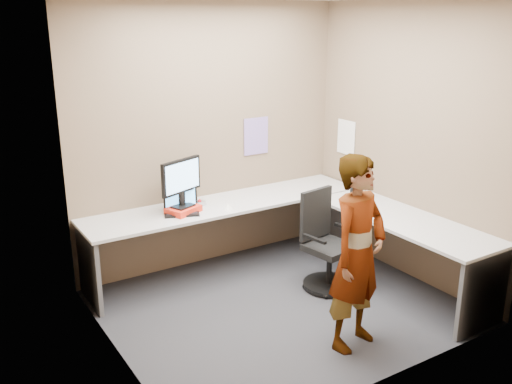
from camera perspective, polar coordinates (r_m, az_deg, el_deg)
ground at (r=5.32m, az=2.44°, el=-11.36°), size 3.00×3.00×0.00m
wall_back at (r=5.91m, az=-4.59°, el=5.51°), size 3.00×0.00×3.00m
wall_right at (r=5.79m, az=14.97°, el=4.74°), size 0.00×2.70×2.70m
wall_left at (r=4.18m, az=-14.50°, el=0.02°), size 0.00×2.70×2.70m
desk at (r=5.60m, az=3.96°, el=-3.28°), size 2.98×2.58×0.73m
paper_ream at (r=5.52m, az=-7.28°, el=-1.77°), size 0.37×0.32×0.06m
monitor at (r=5.44m, az=-7.47°, el=1.31°), size 0.47×0.23×0.46m
laptop at (r=5.54m, az=-7.51°, el=-1.39°), size 0.40×0.37×0.23m
trackball_mouse at (r=5.71m, az=-5.69°, el=-1.13°), size 0.12×0.08×0.07m
origami at (r=5.58m, az=-2.84°, el=-1.43°), size 0.10×0.10×0.06m
stapler at (r=6.22m, az=10.00°, el=0.26°), size 0.15×0.05×0.05m
flower at (r=5.93m, az=10.88°, el=0.55°), size 0.07×0.07×0.22m
calendar_purple at (r=6.18m, az=0.01°, el=5.62°), size 0.30×0.01×0.40m
calendar_white at (r=6.43m, az=9.01°, el=5.42°), size 0.01×0.28×0.38m
sticky_note_a at (r=6.25m, az=10.97°, el=2.14°), size 0.01×0.07×0.07m
sticky_note_b at (r=6.32m, az=10.60°, el=1.11°), size 0.01×0.07×0.07m
sticky_note_c at (r=6.24m, az=11.33°, el=0.67°), size 0.01×0.07×0.07m
sticky_note_d at (r=6.37m, az=10.04°, el=2.19°), size 0.01×0.07×0.07m
office_chair at (r=5.57m, az=6.95°, el=-5.71°), size 0.52×0.50×0.94m
person at (r=4.50m, az=10.12°, el=-6.08°), size 0.65×0.50×1.57m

